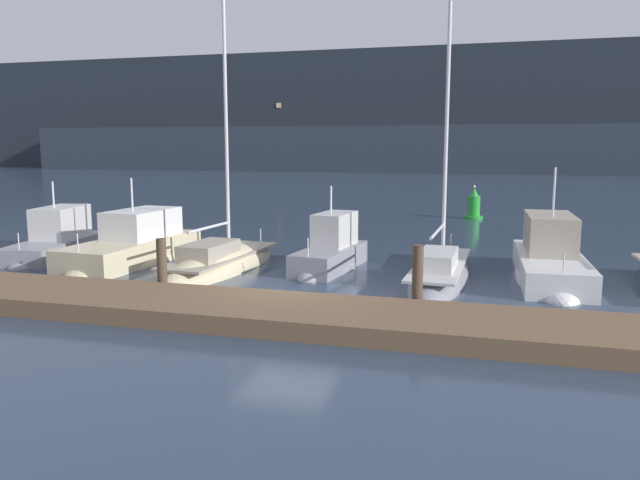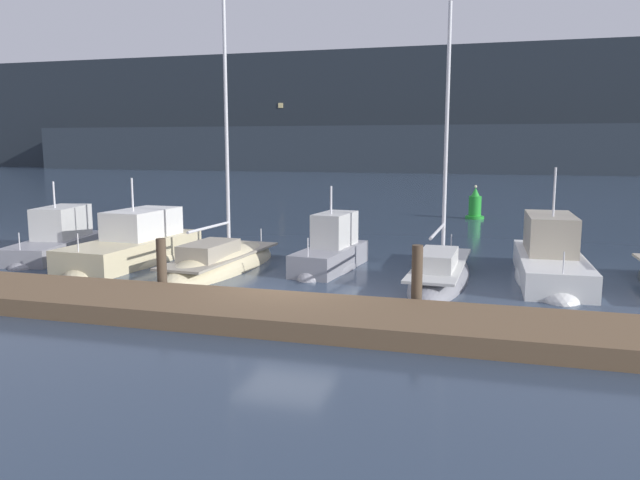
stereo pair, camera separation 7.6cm
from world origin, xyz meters
name	(u,v)px [view 2 (the right image)]	position (x,y,z in m)	size (l,w,h in m)	color
ground_plane	(286,301)	(0.00, 0.00, 0.00)	(400.00, 400.00, 0.00)	#2D3D51
dock	(260,312)	(0.00, -2.00, 0.23)	(30.38, 2.80, 0.45)	brown
mooring_pile_1	(162,267)	(-3.61, -0.35, 0.82)	(0.28, 0.28, 1.65)	#4C3D2D
mooring_pile_2	(417,280)	(3.61, -0.35, 0.89)	(0.28, 0.28, 1.78)	#4C3D2D
motorboat_berth_1	(57,247)	(-10.86, 4.30, 0.34)	(2.94, 5.99, 3.37)	gray
motorboat_berth_2	(134,253)	(-7.27, 3.98, 0.31)	(2.78, 6.90, 3.74)	beige
sailboat_berth_3	(221,267)	(-3.57, 3.50, 0.09)	(2.42, 7.20, 10.96)	beige
motorboat_berth_4	(331,260)	(0.03, 4.64, 0.32)	(2.05, 4.67, 3.49)	gray
sailboat_berth_5	(440,277)	(3.84, 3.81, 0.10)	(1.94, 7.18, 9.28)	gray
motorboat_berth_6	(550,269)	(7.21, 5.01, 0.33)	(2.32, 6.98, 4.24)	white
channel_buoy	(475,206)	(4.28, 21.11, 0.72)	(1.07, 1.07, 1.94)	green
hillside_backdrop	(466,116)	(0.12, 90.18, 8.86)	(240.00, 23.00, 19.18)	#232B33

